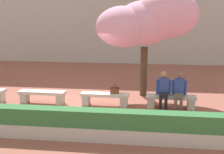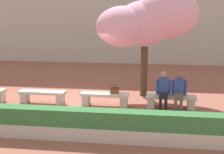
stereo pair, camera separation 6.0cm
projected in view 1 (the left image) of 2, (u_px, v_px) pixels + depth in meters
ground_plane at (73, 104)px, 11.21m from camera, size 100.00×100.00×0.00m
stone_bench_near_west at (42, 95)px, 11.30m from camera, size 1.70×0.45×0.45m
stone_bench_center at (105, 97)px, 11.00m from camera, size 1.70×0.45×0.45m
stone_bench_near_east at (171, 100)px, 10.70m from camera, size 1.70×0.45×0.45m
person_seated_left at (163, 89)px, 10.61m from camera, size 0.51×0.68×1.29m
person_seated_right at (179, 89)px, 10.54m from camera, size 0.51×0.71×1.29m
handbag at (115, 90)px, 10.89m from camera, size 0.30×0.15×0.34m
cherry_tree_main at (147, 21)px, 11.75m from camera, size 3.84×2.29×4.08m
planter_hedge_foreground at (44, 123)px, 8.23m from camera, size 11.73×0.50×0.80m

